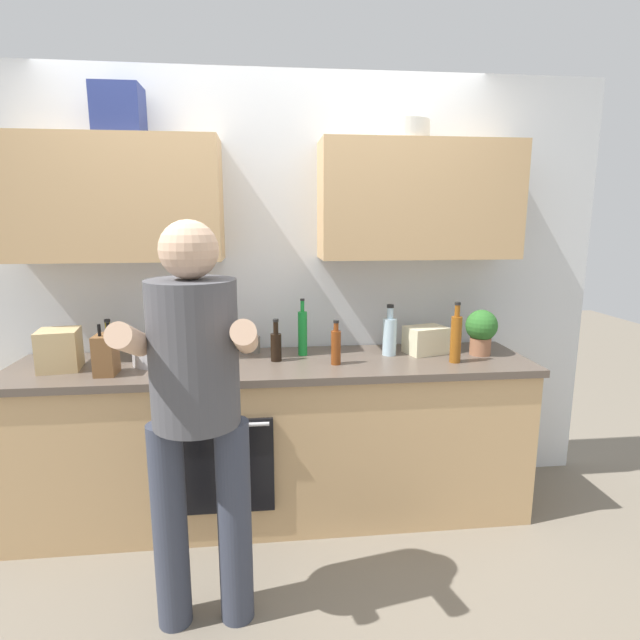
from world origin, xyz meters
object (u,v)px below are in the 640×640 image
at_px(knife_block, 106,355).
at_px(grocery_bag_rice, 426,340).
at_px(person_standing, 196,398).
at_px(cup_stoneware, 254,345).
at_px(bottle_wine, 201,357).
at_px(bottle_juice, 230,339).
at_px(bottle_soy, 276,345).
at_px(potted_herb, 481,329).
at_px(bottle_syrup, 456,338).
at_px(bottle_vinegar, 336,346).
at_px(mixing_bowl, 157,356).
at_px(bottle_water, 390,335).
at_px(grocery_bag_bread, 59,350).
at_px(bottle_oil, 109,343).
at_px(bottle_soda, 303,332).

bearing_deg(knife_block, grocery_bag_rice, 7.40).
relative_size(person_standing, cup_stoneware, 16.85).
height_order(bottle_wine, grocery_bag_rice, bottle_wine).
height_order(bottle_juice, grocery_bag_rice, bottle_juice).
relative_size(bottle_soy, potted_herb, 0.90).
bearing_deg(bottle_syrup, bottle_juice, 169.14).
distance_m(bottle_vinegar, mixing_bowl, 0.97).
relative_size(bottle_soy, cup_stoneware, 2.38).
xyz_separation_m(person_standing, bottle_vinegar, (0.65, 0.71, 0.01)).
bearing_deg(cup_stoneware, bottle_vinegar, -33.32).
xyz_separation_m(bottle_vinegar, grocery_bag_rice, (0.55, 0.17, -0.02)).
bearing_deg(bottle_water, grocery_bag_rice, 4.26).
relative_size(bottle_vinegar, knife_block, 0.92).
relative_size(bottle_wine, grocery_bag_rice, 1.02).
distance_m(bottle_vinegar, grocery_bag_bread, 1.44).
bearing_deg(bottle_syrup, bottle_water, 149.41).
height_order(bottle_vinegar, bottle_water, bottle_water).
height_order(bottle_vinegar, mixing_bowl, bottle_vinegar).
bearing_deg(bottle_soy, cup_stoneware, 123.64).
relative_size(bottle_water, grocery_bag_rice, 1.32).
relative_size(bottle_water, cup_stoneware, 2.97).
bearing_deg(mixing_bowl, bottle_water, 1.46).
relative_size(bottle_soy, knife_block, 0.90).
height_order(bottle_vinegar, knife_block, knife_block).
distance_m(bottle_oil, knife_block, 0.31).
relative_size(bottle_soda, potted_herb, 1.25).
bearing_deg(bottle_water, bottle_juice, 177.11).
relative_size(bottle_vinegar, mixing_bowl, 0.94).
distance_m(bottle_soda, bottle_wine, 0.63).
bearing_deg(bottle_water, potted_herb, -5.29).
bearing_deg(potted_herb, bottle_vinegar, -172.79).
bearing_deg(bottle_soda, grocery_bag_bread, -173.48).
xyz_separation_m(bottle_oil, cup_stoneware, (0.80, 0.04, -0.04)).
bearing_deg(bottle_vinegar, grocery_bag_rice, 17.44).
bearing_deg(grocery_bag_bread, bottle_syrup, -2.64).
distance_m(bottle_oil, grocery_bag_bread, 0.27).
bearing_deg(potted_herb, grocery_bag_rice, 167.99).
bearing_deg(knife_block, cup_stoneware, 25.05).
relative_size(bottle_wine, grocery_bag_bread, 1.08).
bearing_deg(bottle_water, bottle_wine, -165.59).
xyz_separation_m(bottle_water, grocery_bag_rice, (0.22, 0.02, -0.04)).
height_order(knife_block, grocery_bag_bread, knife_block).
bearing_deg(person_standing, bottle_juice, 85.20).
xyz_separation_m(bottle_wine, bottle_soy, (0.38, 0.21, 0.00)).
bearing_deg(bottle_soy, bottle_oil, 170.99).
relative_size(bottle_soda, bottle_water, 1.11).
xyz_separation_m(person_standing, potted_herb, (1.51, 0.82, 0.06)).
height_order(bottle_syrup, cup_stoneware, bottle_syrup).
distance_m(person_standing, bottle_oil, 1.13).
relative_size(bottle_soy, bottle_water, 0.80).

